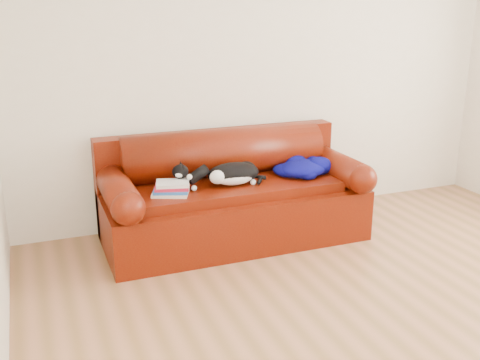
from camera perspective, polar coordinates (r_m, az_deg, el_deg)
The scene contains 7 objects.
ground at distance 3.76m, azimuth 15.24°, elevation -13.07°, with size 4.50×4.50×0.00m, color brown.
room_shell at distance 3.35m, azimuth 19.13°, elevation 13.07°, with size 4.52×4.02×2.61m.
sofa_base at distance 4.62m, azimuth -0.65°, elevation -3.24°, with size 2.10×0.90×0.50m.
sofa_back at distance 4.74m, azimuth -1.70°, elevation 1.18°, with size 2.10×1.01×0.88m.
book_stack at distance 4.24m, azimuth -6.97°, elevation -0.85°, with size 0.32×0.29×0.10m.
cat at distance 4.43m, azimuth -0.71°, elevation 0.58°, with size 0.63×0.32×0.22m.
blanket at distance 4.72m, azimuth 6.41°, elevation 1.29°, with size 0.56×0.46×0.15m.
Camera 1 is at (-2.02, -2.55, 1.87)m, focal length 42.00 mm.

